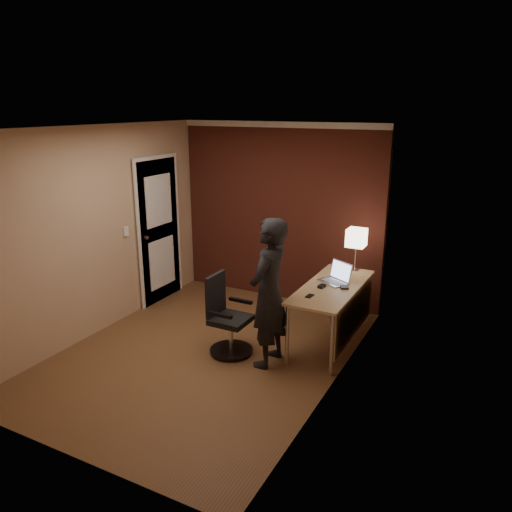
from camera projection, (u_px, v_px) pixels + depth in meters
name	position (u px, v px, depth m)	size (l,w,h in m)	color
room	(249.00, 208.00, 6.75)	(4.00, 4.00, 4.00)	brown
desk	(338.00, 297.00, 5.71)	(0.60, 1.50, 0.73)	tan
desk_lamp	(356.00, 238.00, 6.11)	(0.22, 0.22, 0.54)	silver
laptop	(337.00, 276.00, 5.82)	(0.41, 0.39, 0.23)	silver
mouse	(322.00, 286.00, 5.65)	(0.06, 0.10, 0.03)	black
phone	(310.00, 296.00, 5.39)	(0.06, 0.12, 0.01)	black
wallet	(344.00, 287.00, 5.63)	(0.09, 0.11, 0.02)	black
office_chair	(226.00, 320.00, 5.61)	(0.49, 0.50, 0.90)	black
person	(269.00, 293.00, 5.25)	(0.59, 0.39, 1.63)	black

